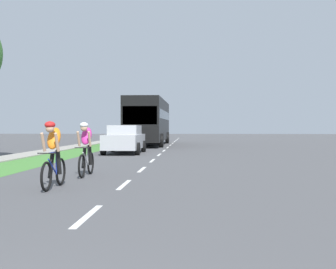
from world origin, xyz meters
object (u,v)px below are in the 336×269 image
Objects in this scene: sedan_silver at (125,139)px; bus_black at (149,120)px; cyclist_trailing at (86,149)px; cyclist_lead at (53,154)px.

sedan_silver is 0.37× the size of bus_black.
cyclist_trailing is 20.92m from bus_black.
sedan_silver is at bearing 93.00° from cyclist_trailing.
bus_black reaches higher than cyclist_lead.
sedan_silver is 10.43m from bus_black.
cyclist_trailing is at bearing 86.56° from cyclist_lead.
cyclist_trailing is (0.15, 2.49, 0.00)m from cyclist_lead.
cyclist_lead is 13.03m from sedan_silver.
cyclist_lead is 0.15× the size of bus_black.
cyclist_lead reaches higher than sedan_silver.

